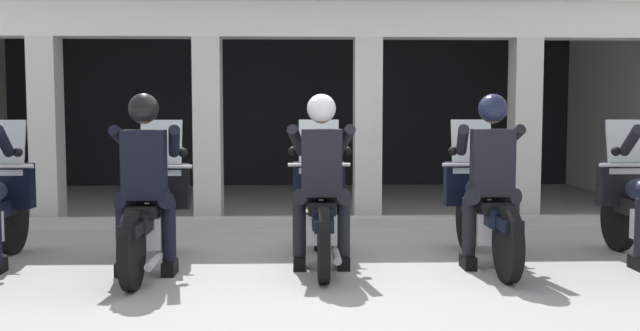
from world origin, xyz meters
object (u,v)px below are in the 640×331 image
police_officer_left (145,168)px  police_officer_right (491,166)px  motorcycle_right (482,209)px  motorcycle_left (153,213)px  motorcycle_center (320,210)px  police_officer_center (321,166)px

police_officer_left → police_officer_right: bearing=12.1°
motorcycle_right → motorcycle_left: bearing=-169.8°
police_officer_left → police_officer_right: (3.07, 0.15, 0.00)m
motorcycle_center → motorcycle_right: (1.54, -0.03, 0.00)m
police_officer_left → motorcycle_center: (1.54, 0.47, -0.44)m
motorcycle_right → police_officer_center: bearing=-163.4°
motorcycle_center → police_officer_center: bearing=-79.4°
police_officer_center → motorcycle_right: bearing=20.1°
police_officer_center → motorcycle_left: bearing=-172.8°
police_officer_center → motorcycle_right: (1.54, 0.25, -0.44)m
motorcycle_left → police_officer_center: (1.54, -0.10, 0.44)m
police_officer_left → police_officer_right: size_ratio=1.00×
motorcycle_left → motorcycle_right: size_ratio=1.00×
police_officer_center → motorcycle_right: police_officer_center is taller
motorcycle_right → motorcycle_center: bearing=-173.8°
motorcycle_right → police_officer_right: 0.52m
motorcycle_center → motorcycle_right: size_ratio=1.00×
motorcycle_left → motorcycle_center: (1.54, 0.19, 0.00)m
motorcycle_left → motorcycle_right: (3.07, 0.15, 0.00)m
motorcycle_center → police_officer_right: size_ratio=1.29×
motorcycle_left → police_officer_right: (3.07, -0.13, 0.44)m
motorcycle_center → police_officer_right: police_officer_right is taller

